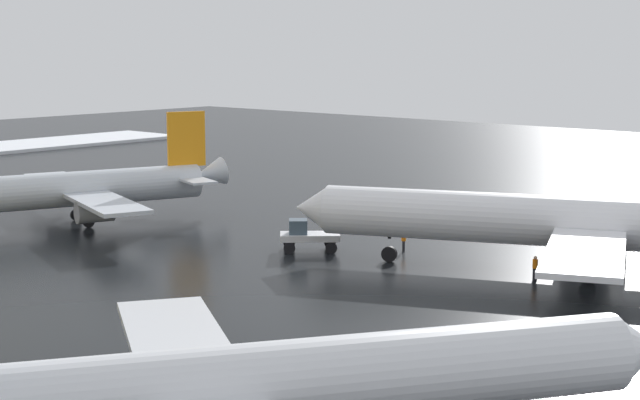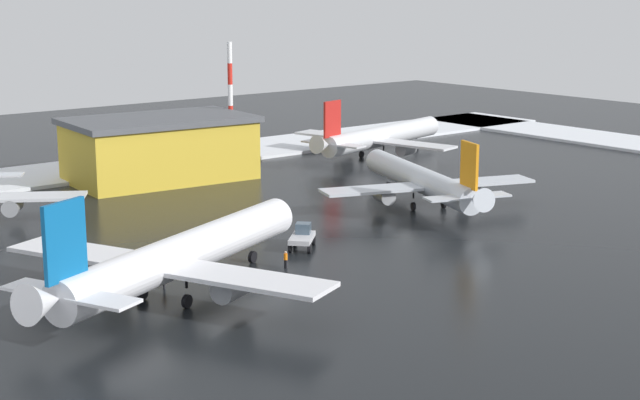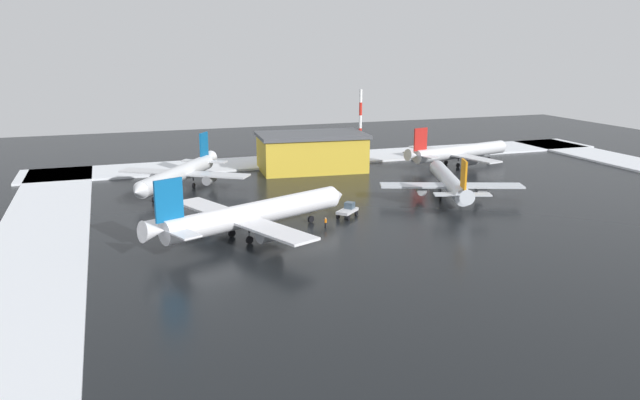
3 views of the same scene
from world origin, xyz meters
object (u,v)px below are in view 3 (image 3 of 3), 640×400
airplane_parked_portside (459,152)px  antenna_mast (360,128)px  ground_crew_near_tug (249,226)px  airplane_far_rear (252,214)px  ground_crew_beside_wing (326,222)px  pushback_tug (348,210)px  cargo_hangar (312,152)px  airplane_parked_starboard (179,174)px  airplane_distant_tail (450,182)px

airplane_parked_portside → antenna_mast: size_ratio=1.81×
ground_crew_near_tug → antenna_mast: 59.90m
airplane_far_rear → antenna_mast: 61.87m
airplane_far_rear → ground_crew_beside_wing: (-12.39, -1.15, -2.74)m
pushback_tug → ground_crew_beside_wing: size_ratio=2.84×
airplane_far_rear → cargo_hangar: size_ratio=1.37×
antenna_mast → airplane_parked_portside: bearing=162.8°
pushback_tug → ground_crew_beside_wing: 7.53m
antenna_mast → ground_crew_beside_wing: bearing=61.5°
airplane_parked_starboard → pushback_tug: (-24.93, 30.71, -2.05)m
airplane_parked_portside → cargo_hangar: bearing=157.8°
cargo_hangar → airplane_parked_portside: bearing=176.0°
airplane_distant_tail → ground_crew_near_tug: bearing=122.6°
airplane_parked_portside → pushback_tug: (43.11, 35.29, -2.04)m
airplane_distant_tail → ground_crew_beside_wing: (29.37, 11.15, -2.24)m
ground_crew_beside_wing → antenna_mast: bearing=40.0°
antenna_mast → pushback_tug: bearing=64.9°
airplane_parked_starboard → ground_crew_beside_wing: 40.40m
airplane_far_rear → antenna_mast: size_ratio=1.94×
ground_crew_near_tug → cargo_hangar: cargo_hangar is taller
airplane_far_rear → ground_crew_near_tug: bearing=65.2°
pushback_tug → ground_crew_near_tug: pushback_tug is taller
antenna_mast → cargo_hangar: bearing=6.8°
airplane_parked_portside → cargo_hangar: size_ratio=1.28×
ground_crew_near_tug → cargo_hangar: (-25.08, -43.99, 3.47)m
ground_crew_near_tug → ground_crew_beside_wing: bearing=-166.0°
airplane_distant_tail → antenna_mast: 36.83m
pushback_tug → ground_crew_near_tug: size_ratio=2.84×
airplane_parked_starboard → antenna_mast: 46.74m
airplane_distant_tail → airplane_far_rear: bearing=126.3°
airplane_parked_starboard → ground_crew_near_tug: (-6.82, 33.76, -2.36)m
airplane_far_rear → ground_crew_near_tug: size_ratio=21.02×
cargo_hangar → antenna_mast: bearing=-168.3°
airplane_parked_starboard → pushback_tug: bearing=72.2°
ground_crew_near_tug → airplane_far_rear: bearing=110.5°
airplane_distant_tail → antenna_mast: antenna_mast is taller
airplane_far_rear → antenna_mast: bearing=28.6°
airplane_distant_tail → ground_crew_beside_wing: bearing=130.7°
pushback_tug → antenna_mast: antenna_mast is taller
airplane_distant_tail → ground_crew_near_tug: airplane_distant_tail is taller
airplane_far_rear → cargo_hangar: (-25.16, -46.89, 0.73)m
airplane_parked_portside → cargo_hangar: airplane_parked_portside is taller
airplane_parked_starboard → cargo_hangar: 33.52m
airplane_parked_portside → antenna_mast: antenna_mast is taller
ground_crew_near_tug → cargo_hangar: 50.76m
airplane_distant_tail → ground_crew_near_tug: size_ratio=18.50×
ground_crew_beside_wing → antenna_mast: (-25.70, -47.29, 8.30)m
pushback_tug → antenna_mast: 47.60m
airplane_parked_portside → airplane_distant_tail: airplane_parked_portside is taller
airplane_far_rear → airplane_parked_portside: bearing=10.7°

